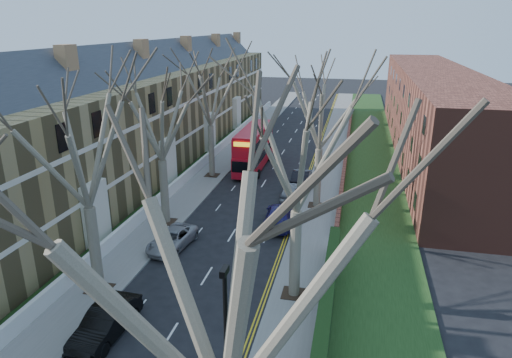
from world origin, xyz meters
The scene contains 19 objects.
pavement_left centered at (-6.00, 39.00, 0.06)m, with size 3.00×102.00×0.12m, color slate.
pavement_right centered at (6.00, 39.00, 0.06)m, with size 3.00×102.00×0.12m, color slate.
terrace_left centered at (-13.65, 31.00, 5.53)m, with size 9.70×78.00×13.60m.
flats_right centered at (17.46, 43.00, 4.98)m, with size 13.97×54.00×10.00m.
wall_hedge_right centered at (7.70, 2.00, 1.12)m, with size 0.70×24.00×1.80m.
front_wall_left centered at (-7.65, 31.00, 0.62)m, with size 0.30×78.00×1.00m.
grass_verge_right centered at (10.50, 39.00, 0.15)m, with size 6.00×102.00×0.06m.
tree_left_mid centered at (-5.70, 6.00, 9.56)m, with size 10.50×10.50×14.71m.
tree_left_far centered at (-5.70, 16.00, 9.24)m, with size 10.15×10.15×14.22m.
tree_left_dist centered at (-5.70, 28.00, 9.56)m, with size 10.50×10.50×14.71m.
tree_right_near centered at (5.70, -6.00, 9.86)m, with size 10.85×10.85×15.20m.
tree_right_mid centered at (5.70, 8.00, 9.56)m, with size 10.50×10.50×14.71m.
tree_right_far centered at (5.70, 22.00, 9.24)m, with size 10.15×10.15×14.22m.
double_decker_bus centered at (-2.10, 31.76, 2.15)m, with size 2.73×10.43×4.38m.
car_left_mid centered at (-3.13, 2.33, 0.79)m, with size 1.67×4.78×1.58m, color black.
car_left_far centered at (-3.59, 12.17, 0.65)m, with size 2.17×4.71×1.31m, color #939397.
car_right_near centered at (3.15, 17.68, 0.77)m, with size 2.17×5.33×1.55m, color navy.
car_right_mid centered at (3.33, 23.62, 0.75)m, with size 1.77×4.40×1.50m, color gray.
car_right_far centered at (3.70, 27.50, 0.77)m, with size 1.63×4.68×1.54m, color black.
Camera 1 is at (8.53, -15.02, 15.17)m, focal length 32.00 mm.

